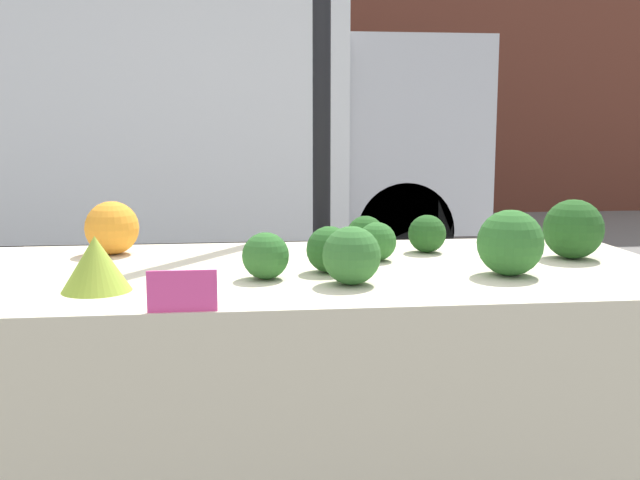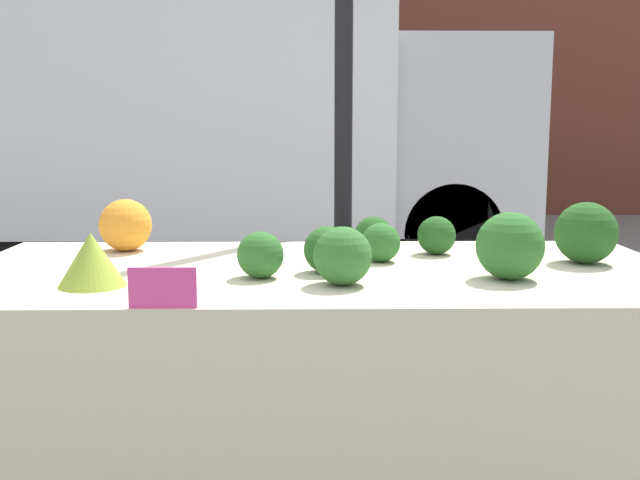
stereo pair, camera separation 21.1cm
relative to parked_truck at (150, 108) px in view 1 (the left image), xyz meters
name	(u,v)px [view 1 (the left image)]	position (x,y,z in m)	size (l,w,h in m)	color
tent_pole	(322,89)	(1.03, -3.55, 0.00)	(0.07, 0.07, 2.64)	black
parked_truck	(150,108)	(0.00, 0.00, 0.00)	(5.00, 2.12, 2.43)	white
market_table	(323,302)	(0.92, -4.45, -0.62)	(2.04, 0.96, 0.78)	beige
orange_cauliflower	(112,228)	(0.30, -4.09, -0.45)	(0.17, 0.17, 0.17)	orange
romanesco_head	(96,264)	(0.34, -4.62, -0.47)	(0.17, 0.17, 0.14)	#93B238
broccoli_head_0	(377,242)	(1.10, -4.29, -0.48)	(0.12, 0.12, 0.12)	#2D6628
broccoli_head_1	(427,234)	(1.29, -4.16, -0.47)	(0.12, 0.12, 0.12)	#23511E
broccoli_head_2	(330,249)	(0.94, -4.45, -0.47)	(0.13, 0.13, 0.13)	#285B23
broccoli_head_3	(266,256)	(0.76, -4.52, -0.47)	(0.12, 0.12, 0.12)	#2D6628
broccoli_head_4	(510,243)	(1.42, -4.55, -0.44)	(0.18, 0.18, 0.18)	#2D6628
broccoli_head_5	(352,256)	(0.98, -4.61, -0.46)	(0.15, 0.15, 0.15)	#336B2D
broccoli_head_6	(366,235)	(1.09, -4.16, -0.47)	(0.12, 0.12, 0.12)	#23511E
broccoli_head_7	(573,229)	(1.70, -4.32, -0.44)	(0.18, 0.18, 0.18)	#23511E
price_sign	(182,291)	(0.57, -4.85, -0.49)	(0.15, 0.01, 0.09)	#EF4793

